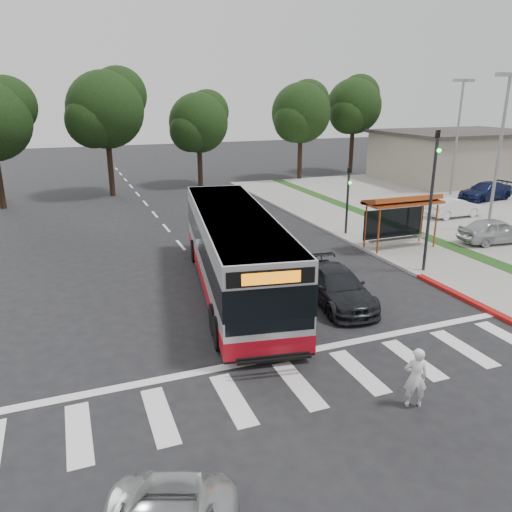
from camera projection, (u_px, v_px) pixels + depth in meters
name	position (u px, v px, depth m)	size (l,w,h in m)	color
ground	(241.00, 316.00, 18.76)	(140.00, 140.00, 0.00)	black
sidewalk_east	(370.00, 234.00, 29.61)	(4.00, 40.00, 0.12)	gray
curb_east	(341.00, 237.00, 28.92)	(0.30, 40.00, 0.15)	#9E9991
curb_east_red	(468.00, 300.00, 20.05)	(0.32, 6.00, 0.15)	maroon
parking_lot	(498.00, 211.00, 35.50)	(18.00, 36.00, 0.10)	gray
commercial_building	(458.00, 157.00, 47.89)	(14.00, 10.00, 4.40)	gray
building_roof_cap	(462.00, 132.00, 47.17)	(14.60, 10.60, 0.30)	#383330
crosswalk_ladder	(299.00, 385.00, 14.32)	(18.00, 2.60, 0.01)	silver
bus_shelter	(401.00, 206.00, 26.27)	(4.20, 1.60, 2.86)	#9D411A
traffic_signal_ne_tall	(432.00, 191.00, 22.18)	(0.18, 0.37, 6.50)	black
traffic_signal_ne_short	(348.00, 194.00, 28.82)	(0.18, 0.37, 4.00)	black
lot_light_front	(502.00, 132.00, 28.43)	(1.90, 0.35, 9.01)	gray
lot_light_mid	(459.00, 122.00, 39.37)	(1.90, 0.35, 9.01)	gray
tree_ne_a	(301.00, 112.00, 47.20)	(6.16, 5.74, 9.30)	black
tree_ne_b	(354.00, 105.00, 51.22)	(6.16, 5.74, 10.02)	black
tree_north_a	(106.00, 108.00, 39.10)	(6.60, 6.15, 10.17)	black
tree_north_b	(199.00, 122.00, 43.99)	(5.72, 5.33, 8.43)	black
transit_bus	(235.00, 253.00, 20.73)	(2.82, 13.02, 3.36)	#B9BBBE
pedestrian	(416.00, 378.00, 13.11)	(0.62, 0.41, 1.71)	white
dark_sedan	(336.00, 286.00, 19.77)	(1.95, 4.80, 1.39)	black
parked_car_0	(495.00, 231.00, 27.53)	(1.64, 4.08, 1.39)	#ADB0B2
parked_car_1	(454.00, 207.00, 33.41)	(1.37, 3.92, 1.29)	silver
parked_car_3	(485.00, 191.00, 38.85)	(1.92, 4.71, 1.37)	#121A3F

